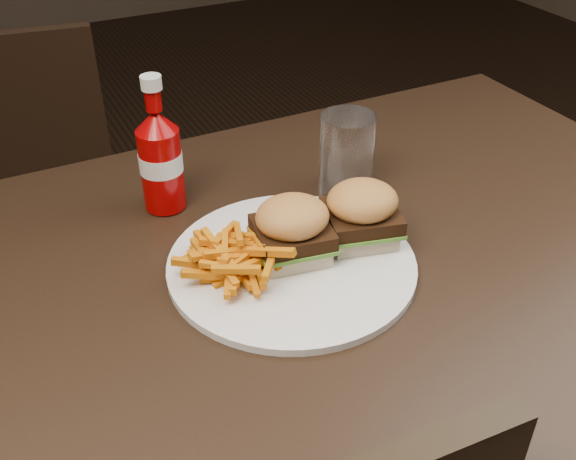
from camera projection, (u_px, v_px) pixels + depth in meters
name	position (u px, v px, depth m)	size (l,w,h in m)	color
dining_table	(315.00, 279.00, 0.85)	(1.20, 0.80, 0.04)	black
chair_far	(31.00, 188.00, 1.60)	(0.40, 0.40, 0.04)	black
plate	(292.00, 264.00, 0.83)	(0.31, 0.31, 0.01)	white
sandwich_half_a	(292.00, 248.00, 0.83)	(0.08, 0.08, 0.02)	beige
sandwich_half_b	(360.00, 232.00, 0.86)	(0.08, 0.08, 0.02)	beige
fries_pile	(234.00, 260.00, 0.79)	(0.11, 0.11, 0.04)	orange
ketchup_bottle	(162.00, 169.00, 0.91)	(0.06, 0.06, 0.12)	#990204
tumbler	(347.00, 155.00, 0.96)	(0.08, 0.08, 0.12)	white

